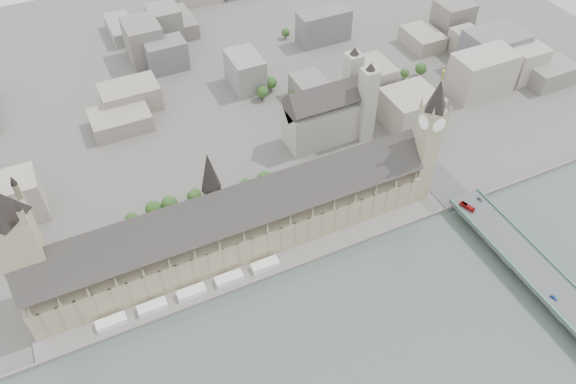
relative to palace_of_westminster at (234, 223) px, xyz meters
name	(u,v)px	position (x,y,z in m)	size (l,w,h in m)	color
ground	(247,266)	(0.00, -19.70, -22.71)	(900.00, 900.00, 0.00)	#595651
embankment_wall	(256,282)	(0.00, -34.70, -21.21)	(600.00, 1.50, 3.00)	slate
river_terrace	(251,274)	(0.00, -27.20, -21.71)	(270.00, 15.00, 2.00)	slate
terrace_tents	(191,292)	(-40.00, -26.70, -18.71)	(118.00, 7.00, 4.00)	white
palace_of_westminster	(234,223)	(0.00, 0.00, 0.00)	(265.00, 40.73, 55.44)	gray
elizabeth_tower	(429,133)	(138.00, -11.70, 35.38)	(17.00, 17.00, 107.50)	gray
victoria_tower	(19,246)	(-122.00, 6.30, 32.50)	(30.00, 30.00, 100.00)	gray
central_tower	(211,182)	(-10.00, 6.30, 35.21)	(13.00, 13.00, 48.00)	gray
westminster_bridge	(534,274)	(162.00, -107.20, -17.58)	(25.00, 325.00, 10.25)	#474749
westminster_abbey	(329,112)	(110.92, 75.30, 2.38)	(68.00, 36.00, 64.00)	gray
city_skyline_inland	(144,59)	(0.00, 225.30, -3.71)	(720.00, 360.00, 38.00)	gray
park_trees	(201,203)	(-10.00, 40.30, -15.21)	(110.00, 30.00, 15.00)	#254819
red_bus_north	(467,207)	(155.53, -45.90, -10.89)	(2.62, 11.21, 3.12)	#B31614
car_blue	(554,298)	(155.75, -128.73, -11.68)	(1.83, 4.56, 1.55)	#173C9A
car_approach	(480,199)	(168.72, -43.46, -11.80)	(1.83, 4.50, 1.30)	gray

